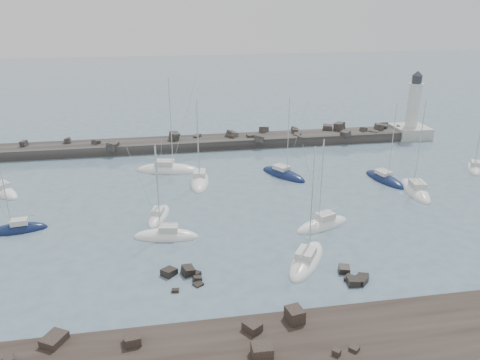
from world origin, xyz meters
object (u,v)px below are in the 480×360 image
at_px(sailboat_1, 2,191).
at_px(sailboat_6, 200,182).
at_px(sailboat_5, 166,236).
at_px(sailboat_8, 283,175).
at_px(sailboat_9, 322,225).
at_px(sailboat_10, 415,191).
at_px(sailboat_2, 18,230).
at_px(lighthouse, 411,123).
at_px(sailboat_13, 384,180).
at_px(sailboat_7, 306,261).
at_px(sailboat_4, 168,170).
at_px(sailboat_3, 159,216).
at_px(sailboat_12, 474,169).

relative_size(sailboat_1, sailboat_6, 0.95).
xyz_separation_m(sailboat_5, sailboat_8, (19.79, 18.57, -0.01)).
distance_m(sailboat_9, sailboat_10, 19.80).
relative_size(sailboat_5, sailboat_10, 0.85).
relative_size(sailboat_2, sailboat_9, 0.90).
xyz_separation_m(sailboat_8, sailboat_9, (0.29, -18.94, 0.02)).
xyz_separation_m(sailboat_1, sailboat_8, (44.24, -0.23, -0.01)).
bearing_deg(sailboat_5, sailboat_2, 165.13).
height_order(lighthouse, sailboat_10, sailboat_10).
height_order(sailboat_9, sailboat_13, sailboat_13).
relative_size(lighthouse, sailboat_1, 1.04).
bearing_deg(lighthouse, sailboat_7, -129.12).
xyz_separation_m(sailboat_1, sailboat_9, (44.53, -19.17, 0.01)).
xyz_separation_m(sailboat_1, sailboat_2, (5.82, -13.85, -0.00)).
height_order(sailboat_2, sailboat_5, sailboat_5).
distance_m(sailboat_4, sailboat_8, 19.70).
relative_size(sailboat_8, sailboat_9, 1.11).
distance_m(sailboat_1, sailboat_3, 26.89).
xyz_separation_m(lighthouse, sailboat_1, (-76.81, -18.10, -2.94)).
distance_m(sailboat_9, sailboat_12, 36.90).
height_order(sailboat_2, sailboat_10, sailboat_10).
xyz_separation_m(sailboat_7, sailboat_9, (4.70, 8.20, 0.01)).
height_order(sailboat_4, sailboat_8, sailboat_4).
bearing_deg(sailboat_2, lighthouse, 24.23).
distance_m(sailboat_4, sailboat_13, 36.12).
distance_m(sailboat_2, sailboat_13, 54.76).
bearing_deg(sailboat_3, sailboat_12, 10.51).
bearing_deg(sailboat_10, sailboat_12, 26.66).
height_order(lighthouse, sailboat_4, sailboat_4).
bearing_deg(sailboat_8, sailboat_7, -99.23).
bearing_deg(sailboat_6, lighthouse, 22.25).
bearing_deg(sailboat_3, sailboat_10, 3.46).
distance_m(sailboat_5, sailboat_9, 20.08).
bearing_deg(sailboat_5, sailboat_6, 72.11).
relative_size(sailboat_5, sailboat_9, 0.99).
distance_m(sailboat_3, sailboat_9, 21.85).
relative_size(sailboat_2, sailboat_3, 1.05).
bearing_deg(sailboat_1, sailboat_12, -2.09).
bearing_deg(sailboat_9, sailboat_1, 156.71).
xyz_separation_m(lighthouse, sailboat_13, (-16.91, -23.29, -2.96)).
bearing_deg(sailboat_10, sailboat_5, -167.68).
height_order(lighthouse, sailboat_6, lighthouse).
xyz_separation_m(sailboat_4, sailboat_12, (52.29, -8.12, -0.00)).
distance_m(sailboat_3, sailboat_6, 13.59).
distance_m(sailboat_5, sailboat_7, 17.61).
height_order(sailboat_10, sailboat_13, sailboat_10).
height_order(sailboat_2, sailboat_6, sailboat_6).
bearing_deg(sailboat_9, sailboat_4, 128.13).
bearing_deg(sailboat_10, sailboat_1, 170.42).
relative_size(sailboat_1, sailboat_10, 0.93).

